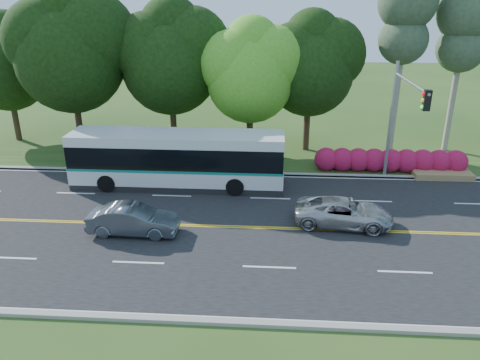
# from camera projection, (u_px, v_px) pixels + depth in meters

# --- Properties ---
(ground) EXTENTS (120.00, 120.00, 0.00)m
(ground) POSITION_uv_depth(u_px,v_px,m) (280.00, 228.00, 22.51)
(ground) COLOR #254818
(ground) RESTS_ON ground
(road) EXTENTS (60.00, 14.00, 0.02)m
(road) POSITION_uv_depth(u_px,v_px,m) (280.00, 228.00, 22.51)
(road) COLOR black
(road) RESTS_ON ground
(curb_north) EXTENTS (60.00, 0.30, 0.15)m
(curb_north) POSITION_uv_depth(u_px,v_px,m) (279.00, 174.00, 29.11)
(curb_north) COLOR gray
(curb_north) RESTS_ON ground
(curb_south) EXTENTS (60.00, 0.30, 0.15)m
(curb_south) POSITION_uv_depth(u_px,v_px,m) (283.00, 325.00, 15.85)
(curb_south) COLOR gray
(curb_south) RESTS_ON ground
(grass_verge) EXTENTS (60.00, 4.00, 0.10)m
(grass_verge) POSITION_uv_depth(u_px,v_px,m) (278.00, 164.00, 30.83)
(grass_verge) COLOR #254818
(grass_verge) RESTS_ON ground
(lane_markings) EXTENTS (57.60, 13.82, 0.00)m
(lane_markings) POSITION_uv_depth(u_px,v_px,m) (278.00, 228.00, 22.51)
(lane_markings) COLOR gold
(lane_markings) RESTS_ON road
(tree_row) EXTENTS (44.70, 9.10, 13.84)m
(tree_row) POSITION_uv_depth(u_px,v_px,m) (204.00, 54.00, 31.57)
(tree_row) COLOR #321F16
(tree_row) RESTS_ON ground
(bougainvillea_hedge) EXTENTS (9.50, 2.25, 1.50)m
(bougainvillea_hedge) POSITION_uv_depth(u_px,v_px,m) (393.00, 161.00, 29.36)
(bougainvillea_hedge) COLOR maroon
(bougainvillea_hedge) RESTS_ON ground
(traffic_signal) EXTENTS (0.42, 6.10, 7.00)m
(traffic_signal) POSITION_uv_depth(u_px,v_px,m) (401.00, 109.00, 25.39)
(traffic_signal) COLOR #92949A
(traffic_signal) RESTS_ON ground
(transit_bus) EXTENTS (12.19, 2.74, 3.19)m
(transit_bus) POSITION_uv_depth(u_px,v_px,m) (177.00, 160.00, 26.95)
(transit_bus) COLOR silver
(transit_bus) RESTS_ON road
(sedan) EXTENTS (4.21, 1.54, 1.38)m
(sedan) POSITION_uv_depth(u_px,v_px,m) (133.00, 220.00, 21.79)
(sedan) COLOR slate
(sedan) RESTS_ON road
(suv) EXTENTS (4.90, 2.66, 1.30)m
(suv) POSITION_uv_depth(u_px,v_px,m) (344.00, 212.00, 22.61)
(suv) COLOR #B0B2B4
(suv) RESTS_ON road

